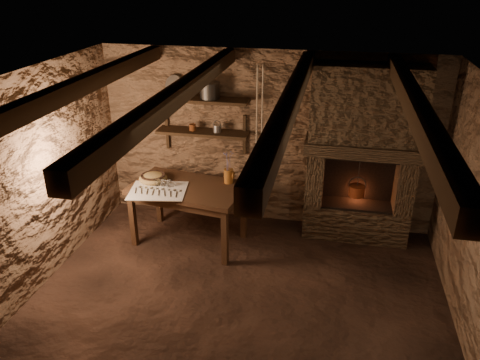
% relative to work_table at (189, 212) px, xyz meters
% --- Properties ---
extents(floor, '(4.50, 4.50, 0.00)m').
position_rel_work_table_xyz_m(floor, '(0.87, -1.18, -0.44)').
color(floor, black).
rests_on(floor, ground).
extents(back_wall, '(4.50, 0.04, 2.40)m').
position_rel_work_table_xyz_m(back_wall, '(0.87, 0.82, 0.76)').
color(back_wall, brown).
rests_on(back_wall, floor).
extents(left_wall, '(0.04, 4.00, 2.40)m').
position_rel_work_table_xyz_m(left_wall, '(-1.38, -1.18, 0.76)').
color(left_wall, brown).
rests_on(left_wall, floor).
extents(ceiling, '(4.50, 4.00, 0.04)m').
position_rel_work_table_xyz_m(ceiling, '(0.87, -1.18, 1.96)').
color(ceiling, black).
rests_on(ceiling, back_wall).
extents(beam_far_left, '(0.14, 3.95, 0.16)m').
position_rel_work_table_xyz_m(beam_far_left, '(-0.63, -1.18, 1.87)').
color(beam_far_left, black).
rests_on(beam_far_left, ceiling).
extents(beam_mid_left, '(0.14, 3.95, 0.16)m').
position_rel_work_table_xyz_m(beam_mid_left, '(0.37, -1.18, 1.87)').
color(beam_mid_left, black).
rests_on(beam_mid_left, ceiling).
extents(beam_mid_right, '(0.14, 3.95, 0.16)m').
position_rel_work_table_xyz_m(beam_mid_right, '(1.37, -1.18, 1.87)').
color(beam_mid_right, black).
rests_on(beam_mid_right, ceiling).
extents(beam_far_right, '(0.14, 3.95, 0.16)m').
position_rel_work_table_xyz_m(beam_far_right, '(2.37, -1.18, 1.87)').
color(beam_far_right, black).
rests_on(beam_far_right, ceiling).
extents(shelf_lower, '(1.25, 0.30, 0.04)m').
position_rel_work_table_xyz_m(shelf_lower, '(0.02, 0.66, 0.86)').
color(shelf_lower, black).
rests_on(shelf_lower, back_wall).
extents(shelf_upper, '(1.25, 0.30, 0.04)m').
position_rel_work_table_xyz_m(shelf_upper, '(0.02, 0.66, 1.31)').
color(shelf_upper, black).
rests_on(shelf_upper, back_wall).
extents(hearth, '(1.43, 0.51, 2.30)m').
position_rel_work_table_xyz_m(hearth, '(2.12, 0.59, 0.79)').
color(hearth, '#39291C').
rests_on(hearth, floor).
extents(work_table, '(1.52, 1.01, 0.81)m').
position_rel_work_table_xyz_m(work_table, '(0.00, 0.00, 0.00)').
color(work_table, black).
rests_on(work_table, floor).
extents(linen_cloth, '(0.77, 0.66, 0.01)m').
position_rel_work_table_xyz_m(linen_cloth, '(-0.31, -0.21, 0.38)').
color(linen_cloth, beige).
rests_on(linen_cloth, work_table).
extents(pewter_cutlery_row, '(0.60, 0.31, 0.01)m').
position_rel_work_table_xyz_m(pewter_cutlery_row, '(-0.31, -0.24, 0.39)').
color(pewter_cutlery_row, gray).
rests_on(pewter_cutlery_row, linen_cloth).
extents(drinking_glasses, '(0.22, 0.07, 0.09)m').
position_rel_work_table_xyz_m(drinking_glasses, '(-0.29, -0.08, 0.43)').
color(drinking_glasses, white).
rests_on(drinking_glasses, linen_cloth).
extents(stoneware_jug, '(0.14, 0.14, 0.42)m').
position_rel_work_table_xyz_m(stoneware_jug, '(0.49, 0.21, 0.55)').
color(stoneware_jug, '#A15B1F').
rests_on(stoneware_jug, work_table).
extents(wooden_bowl, '(0.45, 0.45, 0.13)m').
position_rel_work_table_xyz_m(wooden_bowl, '(-0.48, 0.05, 0.42)').
color(wooden_bowl, olive).
rests_on(wooden_bowl, work_table).
extents(iron_stockpot, '(0.33, 0.33, 0.19)m').
position_rel_work_table_xyz_m(iron_stockpot, '(0.14, 0.66, 1.43)').
color(iron_stockpot, '#2D2B28').
rests_on(iron_stockpot, shelf_upper).
extents(tin_pan, '(0.28, 0.18, 0.26)m').
position_rel_work_table_xyz_m(tin_pan, '(-0.38, 0.76, 1.47)').
color(tin_pan, '#A7A6A2').
rests_on(tin_pan, shelf_upper).
extents(small_kettle, '(0.16, 0.12, 0.15)m').
position_rel_work_table_xyz_m(small_kettle, '(0.23, 0.66, 0.93)').
color(small_kettle, '#A7A6A2').
rests_on(small_kettle, shelf_lower).
extents(rusty_tin, '(0.10, 0.10, 0.09)m').
position_rel_work_table_xyz_m(rusty_tin, '(-0.12, 0.66, 0.93)').
color(rusty_tin, '#562711').
rests_on(rusty_tin, shelf_lower).
extents(red_pot, '(0.25, 0.25, 0.54)m').
position_rel_work_table_xyz_m(red_pot, '(2.11, 0.54, 0.27)').
color(red_pot, maroon).
rests_on(red_pot, hearth).
extents(hanging_ropes, '(0.08, 0.08, 1.20)m').
position_rel_work_table_xyz_m(hanging_ropes, '(0.92, -0.13, 1.36)').
color(hanging_ropes, '#C4AC8A').
rests_on(hanging_ropes, ceiling).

